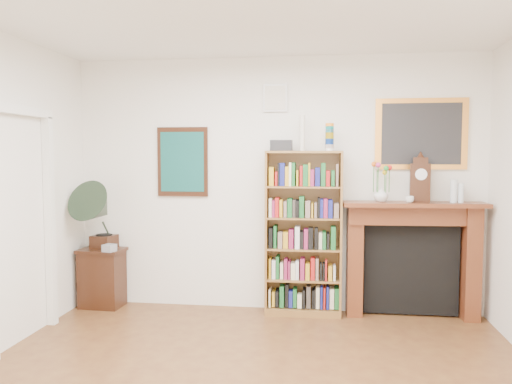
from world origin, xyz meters
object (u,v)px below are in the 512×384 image
teacup (410,199)px  bottle_left (454,191)px  bookshelf (303,224)px  side_cabinet (102,278)px  cd_stack (109,248)px  flower_vase (381,194)px  fireplace (412,249)px  gramophone (98,211)px  bottle_right (461,193)px  mantel_clock (420,181)px

teacup → bottle_left: 0.47m
bookshelf → bottle_left: (1.54, 0.01, 0.37)m
side_cabinet → teacup: 3.49m
cd_stack → flower_vase: bearing=3.4°
fireplace → teacup: 0.56m
gramophone → flower_vase: gramophone is taller
bookshelf → bottle_right: size_ratio=10.19×
teacup → bookshelf: bearing=175.6°
bookshelf → fireplace: size_ratio=1.38×
fireplace → flower_vase: 0.67m
side_cabinet → gramophone: (0.01, -0.07, 0.78)m
side_cabinet → cd_stack: bearing=-40.0°
fireplace → bottle_left: (0.40, -0.05, 0.62)m
side_cabinet → flower_vase: size_ratio=4.30×
fireplace → bottle_left: bearing=-9.8°
cd_stack → teacup: size_ratio=1.36×
mantel_clock → teacup: (-0.11, -0.09, -0.19)m
side_cabinet → bottle_right: bottle_right is taller
flower_vase → bottle_left: size_ratio=0.64×
bookshelf → mantel_clock: (1.20, 0.00, 0.47)m
bookshelf → side_cabinet: (-2.28, -0.03, -0.66)m
fireplace → gramophone: size_ratio=1.89×
gramophone → cd_stack: 0.44m
cd_stack → bottle_left: bottle_left is taller
flower_vase → mantel_clock: bearing=0.6°
gramophone → mantel_clock: size_ratio=1.69×
bookshelf → mantel_clock: size_ratio=4.38×
side_cabinet → mantel_clock: (3.48, 0.03, 1.13)m
fireplace → bottle_right: size_ratio=7.40×
bookshelf → gramophone: bearing=-178.6°
bottle_right → mantel_clock: bearing=-178.4°
side_cabinet → bottle_right: (3.89, 0.05, 1.00)m
flower_vase → cd_stack: bearing=-176.6°
teacup → bottle_right: (0.53, 0.10, 0.07)m
fireplace → cd_stack: (-3.27, -0.23, -0.03)m
gramophone → cd_stack: size_ratio=6.54×
bookshelf → bottle_right: bookshelf is taller
bookshelf → flower_vase: bookshelf is taller
cd_stack → mantel_clock: (3.32, 0.18, 0.76)m
flower_vase → bottle_right: 0.81m
fireplace → mantel_clock: 0.73m
fireplace → mantel_clock: bearing=-47.7°
bottle_left → gramophone: bearing=-178.3°
bottle_right → cd_stack: bearing=-177.1°
bookshelf → side_cabinet: bearing=179.6°
fireplace → gramophone: gramophone is taller
gramophone → mantel_clock: 3.49m
bookshelf → mantel_clock: bookshelf is taller
side_cabinet → bottle_left: (3.82, 0.04, 1.02)m
bookshelf → bottle_right: bearing=-0.7°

